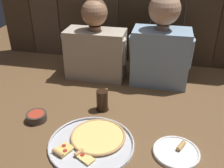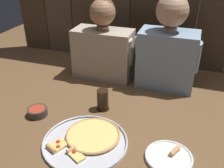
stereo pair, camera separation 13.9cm
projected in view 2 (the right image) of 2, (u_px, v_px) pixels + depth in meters
The scene contains 7 objects.
ground_plane at pixel (109, 122), 1.39m from camera, with size 3.20×3.20×0.00m, color brown.
pizza_tray at pixel (88, 139), 1.26m from camera, with size 0.41×0.41×0.03m.
dinner_plate at pixel (169, 157), 1.15m from camera, with size 0.22×0.22×0.03m.
drinking_glass at pixel (103, 100), 1.47m from camera, with size 0.08×0.08×0.12m.
dipping_bowl at pixel (37, 111), 1.44m from camera, with size 0.11×0.11×0.04m.
diner_left at pixel (103, 44), 1.76m from camera, with size 0.44×0.20×0.55m.
diner_right at pixel (168, 45), 1.62m from camera, with size 0.40×0.21×0.61m.
Camera 2 is at (0.37, -1.06, 0.85)m, focal length 41.23 mm.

